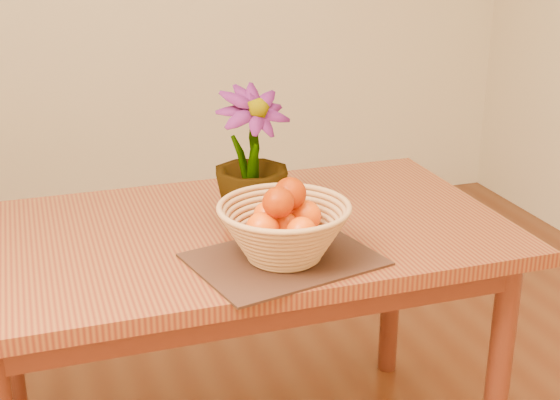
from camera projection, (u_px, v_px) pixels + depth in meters
name	position (u px, v px, depth m)	size (l,w,h in m)	color
table	(240.00, 258.00, 2.07)	(1.40, 0.80, 0.75)	brown
placemat	(284.00, 259.00, 1.84)	(0.42, 0.31, 0.01)	#351C13
wicker_basket	(284.00, 234.00, 1.82)	(0.31, 0.31, 0.13)	#B07A49
orange_pile	(284.00, 211.00, 1.80)	(0.20, 0.19, 0.14)	#F06303
potted_plant	(251.00, 156.00, 2.02)	(0.20, 0.20, 0.36)	#144614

